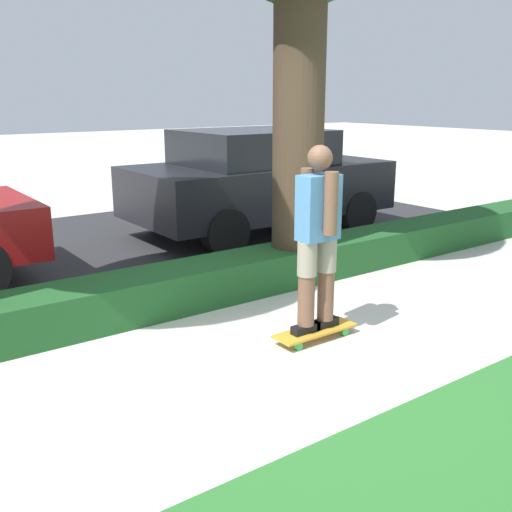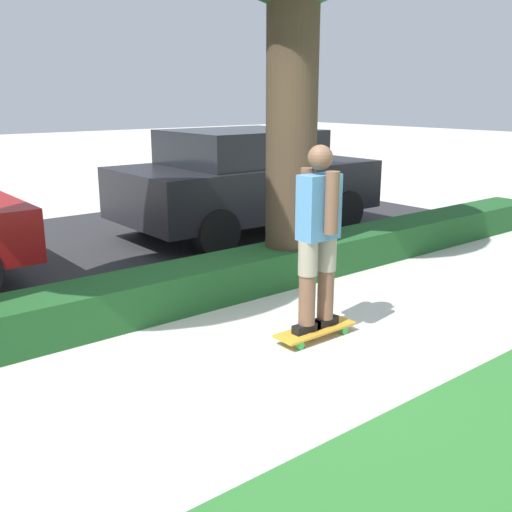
# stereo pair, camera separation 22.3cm
# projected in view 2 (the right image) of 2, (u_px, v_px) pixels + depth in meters

# --- Properties ---
(ground_plane) EXTENTS (60.00, 60.00, 0.00)m
(ground_plane) POSITION_uv_depth(u_px,v_px,m) (282.00, 363.00, 4.67)
(ground_plane) COLOR beige
(street_asphalt) EXTENTS (12.73, 5.00, 0.01)m
(street_asphalt) POSITION_uv_depth(u_px,v_px,m) (70.00, 255.00, 7.82)
(street_asphalt) COLOR #2D2D30
(street_asphalt) RESTS_ON ground_plane
(hedge_row) EXTENTS (12.73, 0.60, 0.40)m
(hedge_row) POSITION_uv_depth(u_px,v_px,m) (174.00, 289.00, 5.82)
(hedge_row) COLOR #1E5123
(hedge_row) RESTS_ON ground_plane
(skateboard) EXTENTS (0.77, 0.24, 0.09)m
(skateboard) POSITION_uv_depth(u_px,v_px,m) (315.00, 330.00, 5.13)
(skateboard) COLOR gold
(skateboard) RESTS_ON ground_plane
(skater_person) EXTENTS (0.48, 0.40, 1.56)m
(skater_person) POSITION_uv_depth(u_px,v_px,m) (318.00, 234.00, 4.91)
(skater_person) COLOR black
(skater_person) RESTS_ON skateboard
(parked_car_middle) EXTENTS (3.86, 1.99, 1.53)m
(parked_car_middle) POSITION_uv_depth(u_px,v_px,m) (245.00, 180.00, 8.91)
(parked_car_middle) COLOR black
(parked_car_middle) RESTS_ON ground_plane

